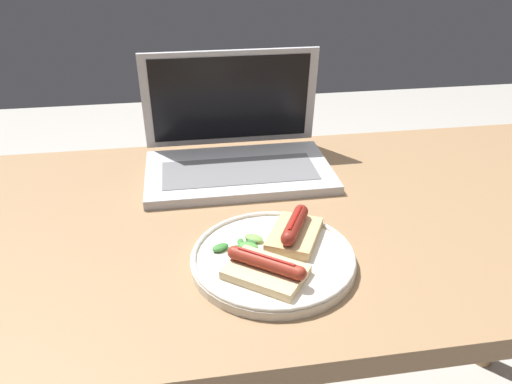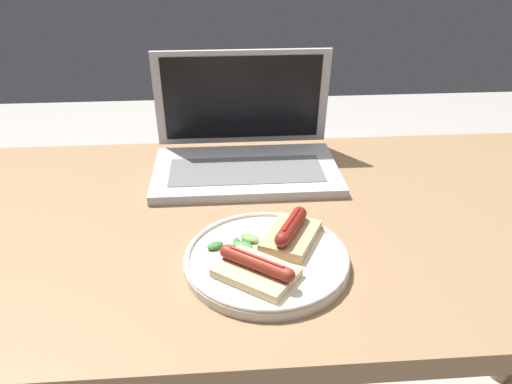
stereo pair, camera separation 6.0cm
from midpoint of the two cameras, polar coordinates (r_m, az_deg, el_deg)
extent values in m
cube|color=#93704C|center=(0.91, 9.36, -3.43)|extent=(1.46, 0.68, 0.04)
cylinder|color=#93704C|center=(1.40, -22.30, -11.96)|extent=(0.06, 0.06, 0.73)
cube|color=#B7B7BC|center=(1.01, 0.53, 2.33)|extent=(0.37, 0.22, 0.02)
cube|color=slate|center=(1.00, 0.60, 2.48)|extent=(0.31, 0.12, 0.00)
cube|color=#B7B7BC|center=(1.09, 0.01, 10.66)|extent=(0.37, 0.03, 0.21)
cube|color=black|center=(1.08, 0.02, 10.61)|extent=(0.34, 0.02, 0.19)
cylinder|color=silver|center=(0.76, 3.50, -7.89)|extent=(0.25, 0.25, 0.01)
torus|color=silver|center=(0.76, 3.52, -7.33)|extent=(0.25, 0.25, 0.01)
cube|color=#D6B784|center=(0.72, 2.46, -9.23)|extent=(0.13, 0.13, 0.01)
cylinder|color=maroon|center=(0.71, 2.49, -8.16)|extent=(0.09, 0.08, 0.02)
sphere|color=maroon|center=(0.73, -1.03, -6.84)|extent=(0.02, 0.02, 0.02)
sphere|color=maroon|center=(0.69, 6.25, -9.51)|extent=(0.02, 0.02, 0.02)
cylinder|color=red|center=(0.70, 2.51, -7.50)|extent=(0.07, 0.06, 0.01)
cube|color=tan|center=(0.79, 6.17, -5.15)|extent=(0.11, 0.13, 0.02)
cylinder|color=maroon|center=(0.78, 6.25, -3.95)|extent=(0.06, 0.08, 0.02)
sphere|color=maroon|center=(0.81, 7.11, -2.50)|extent=(0.02, 0.02, 0.02)
sphere|color=maroon|center=(0.75, 5.30, -5.54)|extent=(0.02, 0.02, 0.02)
cylinder|color=red|center=(0.77, 6.29, -3.23)|extent=(0.04, 0.06, 0.00)
ellipsoid|color=#709E4C|center=(0.76, 0.10, -6.83)|extent=(0.02, 0.01, 0.01)
ellipsoid|color=#709E4C|center=(0.76, -0.09, -6.88)|extent=(0.03, 0.03, 0.01)
ellipsoid|color=#387A33|center=(0.79, -0.08, -5.63)|extent=(0.01, 0.02, 0.00)
ellipsoid|color=#387A33|center=(0.77, -0.88, -6.48)|extent=(0.03, 0.03, 0.01)
ellipsoid|color=#387A33|center=(0.76, 0.81, -6.84)|extent=(0.02, 0.02, 0.01)
ellipsoid|color=#709E4C|center=(0.79, 1.47, -5.33)|extent=(0.04, 0.03, 0.01)
ellipsoid|color=#387A33|center=(0.77, -2.45, -6.20)|extent=(0.03, 0.03, 0.01)
ellipsoid|color=#2D662D|center=(0.78, 0.88, -5.94)|extent=(0.03, 0.03, 0.01)
ellipsoid|color=#4C8E3D|center=(0.77, 0.76, -6.21)|extent=(0.04, 0.03, 0.01)
camera|label=1|loc=(0.03, -87.94, 1.14)|focal=35.00mm
camera|label=2|loc=(0.03, 92.06, -1.14)|focal=35.00mm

